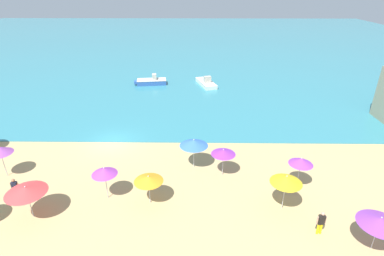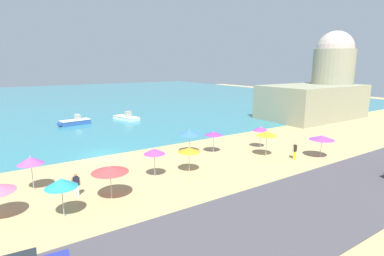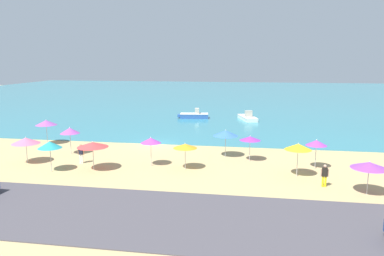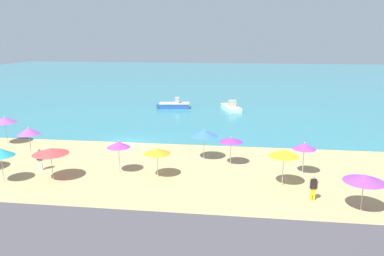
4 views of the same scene
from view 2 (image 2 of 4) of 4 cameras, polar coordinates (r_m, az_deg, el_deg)
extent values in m
plane|color=tan|center=(31.22, -16.49, -5.12)|extent=(160.00, 160.00, 0.00)
cube|color=teal|center=(84.60, -27.62, 4.64)|extent=(150.00, 110.00, 0.05)
cube|color=#49454C|center=(16.26, 4.10, -21.29)|extent=(80.00, 8.00, 0.06)
cylinder|color=#B2B2B7|center=(25.41, -0.55, -6.42)|extent=(0.05, 0.05, 1.81)
cone|color=orange|center=(25.10, -0.55, -4.18)|extent=(1.93, 1.93, 0.36)
sphere|color=silver|center=(25.05, -0.55, -3.73)|extent=(0.08, 0.08, 0.08)
cylinder|color=#B2B2B7|center=(30.47, 13.96, -3.30)|extent=(0.05, 0.05, 2.15)
cone|color=yellow|center=(30.17, 14.08, -1.00)|extent=(2.02, 2.02, 0.46)
sphere|color=silver|center=(30.11, 14.10, -0.52)|extent=(0.08, 0.08, 0.08)
cylinder|color=#B2B2B7|center=(19.78, -23.38, -12.79)|extent=(0.05, 0.05, 1.95)
cone|color=teal|center=(19.33, -23.68, -9.56)|extent=(1.87, 1.87, 0.55)
sphere|color=silver|center=(19.23, -23.76, -8.71)|extent=(0.08, 0.08, 0.08)
cylinder|color=#B2B2B7|center=(33.31, 12.88, -2.09)|extent=(0.05, 0.05, 1.98)
cone|color=purple|center=(33.05, 12.97, -0.13)|extent=(1.70, 1.70, 0.45)
sphere|color=silver|center=(33.00, 13.00, 0.30)|extent=(0.08, 0.08, 0.08)
cylinder|color=#B2B2B7|center=(30.86, 4.09, -3.00)|extent=(0.05, 0.05, 1.91)
cone|color=purple|center=(30.60, 4.12, -1.04)|extent=(1.85, 1.85, 0.36)
sphere|color=silver|center=(30.55, 4.13, -0.66)|extent=(0.08, 0.08, 0.08)
cylinder|color=#B2B2B7|center=(21.22, -15.19, -10.47)|extent=(0.05, 0.05, 1.96)
cone|color=#F43F3F|center=(20.82, -15.36, -7.59)|extent=(2.48, 2.48, 0.40)
sphere|color=silver|center=(20.74, -15.39, -6.99)|extent=(0.08, 0.08, 0.08)
cylinder|color=#B2B2B7|center=(31.83, 23.34, -3.58)|extent=(0.05, 0.05, 1.84)
cone|color=purple|center=(31.58, 23.51, -1.69)|extent=(2.35, 2.35, 0.43)
sphere|color=silver|center=(31.53, 23.54, -1.26)|extent=(0.08, 0.08, 0.08)
cylinder|color=#B2B2B7|center=(24.38, -7.12, -7.07)|extent=(0.05, 0.05, 2.01)
cone|color=purple|center=(24.02, -7.19, -4.42)|extent=(1.71, 1.71, 0.45)
sphere|color=silver|center=(23.95, -7.21, -3.84)|extent=(0.08, 0.08, 0.08)
cylinder|color=#B2B2B7|center=(24.62, -28.10, -8.22)|extent=(0.05, 0.05, 2.05)
cone|color=#9F49A5|center=(24.25, -28.40, -5.45)|extent=(1.81, 1.81, 0.54)
sphere|color=silver|center=(24.17, -28.47, -4.77)|extent=(0.08, 0.08, 0.08)
cylinder|color=#B2B2B7|center=(30.47, -0.48, -3.07)|extent=(0.05, 0.05, 2.01)
cone|color=blue|center=(30.17, -0.48, -0.86)|extent=(2.23, 2.23, 0.49)
sphere|color=silver|center=(30.11, -0.48, -0.35)|extent=(0.08, 0.08, 0.08)
cylinder|color=white|center=(22.56, -20.88, -11.07)|extent=(0.14, 0.14, 0.80)
cylinder|color=white|center=(22.53, -21.33, -11.14)|extent=(0.14, 0.14, 0.80)
cube|color=#1C1F30|center=(22.28, -21.25, -9.41)|extent=(0.36, 0.23, 0.63)
sphere|color=#A56C4D|center=(22.13, -21.33, -8.33)|extent=(0.22, 0.22, 0.22)
cylinder|color=#A56C4D|center=(22.35, -20.63, -9.43)|extent=(0.09, 0.09, 0.57)
cylinder|color=#A56C4D|center=(22.25, -21.84, -9.62)|extent=(0.09, 0.09, 0.57)
cylinder|color=yellow|center=(30.48, 18.84, -4.94)|extent=(0.14, 0.14, 0.77)
cylinder|color=yellow|center=(30.63, 19.02, -4.87)|extent=(0.14, 0.14, 0.77)
cube|color=black|center=(30.37, 19.01, -3.67)|extent=(0.38, 0.25, 0.61)
sphere|color=tan|center=(30.26, 19.07, -2.88)|extent=(0.22, 0.22, 0.22)
cylinder|color=tan|center=(30.18, 18.76, -3.85)|extent=(0.09, 0.09, 0.55)
cylinder|color=tan|center=(30.58, 19.25, -3.68)|extent=(0.09, 0.09, 0.55)
cube|color=silver|center=(50.22, -12.40, 1.84)|extent=(3.08, 5.20, 0.46)
cube|color=silver|center=(52.29, -14.23, 2.20)|extent=(1.02, 0.70, 0.27)
cube|color=silver|center=(50.17, -12.41, 2.14)|extent=(3.15, 5.22, 0.08)
cube|color=#B2AD9E|center=(49.72, -12.08, 2.59)|extent=(1.13, 0.87, 0.97)
cube|color=#2D569D|center=(48.22, -21.35, 0.98)|extent=(4.36, 2.23, 0.65)
cube|color=#2D569D|center=(47.51, -23.93, 0.69)|extent=(0.56, 1.00, 0.39)
cube|color=silver|center=(48.16, -21.38, 1.41)|extent=(4.37, 2.31, 0.08)
cube|color=#B2AD9E|center=(48.23, -20.95, 1.93)|extent=(0.73, 1.08, 0.86)
cube|color=gray|center=(54.58, 21.89, 4.69)|extent=(17.50, 10.14, 5.53)
cylinder|color=gray|center=(58.71, 25.09, 7.80)|extent=(6.86, 6.86, 11.46)
sphere|color=#BBA69B|center=(58.67, 25.60, 13.37)|extent=(6.17, 6.17, 6.17)
camera|label=1|loc=(17.24, 44.76, 23.64)|focal=28.00mm
camera|label=3|loc=(20.32, 81.74, 1.30)|focal=35.00mm
camera|label=4|loc=(19.41, 71.30, 6.62)|focal=35.00mm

